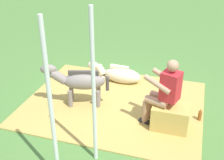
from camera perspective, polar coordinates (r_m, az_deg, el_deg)
ground_plane at (r=6.11m, az=0.36°, el=-4.18°), size 24.00×24.00×0.00m
hay_patch at (r=6.02m, az=0.40°, el=-4.58°), size 3.60×2.89×0.02m
hay_bale at (r=5.30m, az=11.45°, el=-7.31°), size 0.65×0.44×0.47m
person_seated at (r=5.07m, az=10.25°, el=-2.09°), size 0.72×0.54×1.35m
pony_standing at (r=5.75m, az=-6.49°, el=-0.26°), size 1.31×0.59×0.91m
pony_lying at (r=6.80m, az=1.29°, el=1.11°), size 1.34×0.45×0.42m
soda_bottle at (r=5.69m, az=17.02°, el=-6.69°), size 0.07×0.07×0.27m
tent_pole_left at (r=4.02m, az=-3.65°, el=-2.41°), size 0.06×0.06×2.42m
tent_pole_mid at (r=3.73m, az=-11.99°, el=-5.67°), size 0.06×0.06×2.42m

